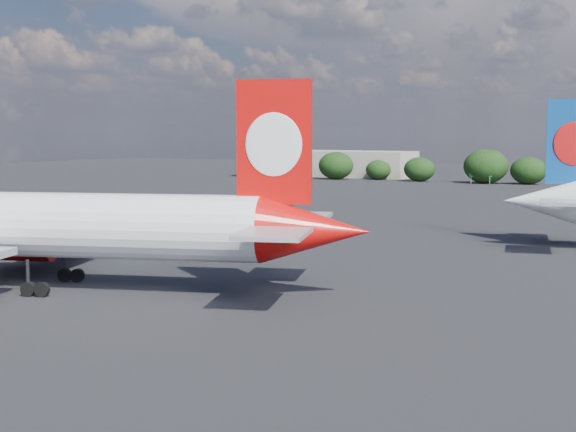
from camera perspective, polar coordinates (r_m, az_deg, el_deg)
The scene contains 4 objects.
ground at distance 104.05m, azimuth 5.35°, elevation -1.57°, with size 500.00×500.00×0.00m, color black.
qantas_airliner at distance 72.51m, azimuth -17.09°, elevation -0.74°, with size 53.19×51.10×17.83m.
terminal_building at distance 250.45m, azimuth 4.15°, elevation 3.72°, with size 42.00×16.00×8.00m.
highway_sign at distance 218.86m, azimuth 13.53°, elevation 3.03°, with size 6.00×0.30×4.50m.
Camera 1 is at (42.12, -34.19, 13.49)m, focal length 50.00 mm.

